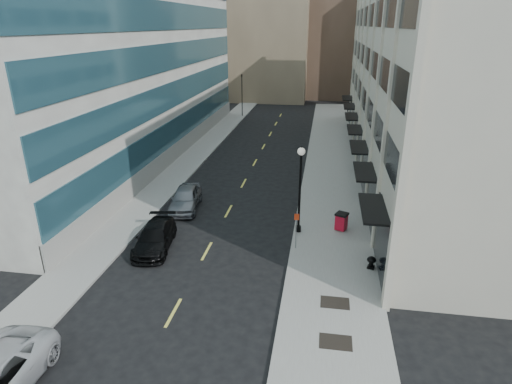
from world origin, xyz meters
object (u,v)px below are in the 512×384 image
(car_black_pickup, at_px, (155,237))
(urn_planter, at_px, (371,261))
(lamppost, at_px, (300,183))
(car_silver_sedan, at_px, (185,198))
(sign_post, at_px, (296,225))
(trash_bin, at_px, (341,221))
(traffic_signal, at_px, (242,77))

(car_black_pickup, height_order, urn_planter, car_black_pickup)
(car_black_pickup, relative_size, urn_planter, 7.01)
(car_black_pickup, xyz_separation_m, lamppost, (8.50, 3.33, 2.84))
(car_black_pickup, xyz_separation_m, car_silver_sedan, (-0.03, 6.09, 0.11))
(sign_post, height_order, urn_planter, sign_post)
(sign_post, bearing_deg, trash_bin, 42.54)
(traffic_signal, xyz_separation_m, car_silver_sedan, (2.27, -34.00, -4.89))
(traffic_signal, distance_m, car_black_pickup, 40.47)
(car_black_pickup, bearing_deg, urn_planter, -10.45)
(trash_bin, bearing_deg, lamppost, -141.40)
(car_black_pickup, height_order, lamppost, lamppost)
(car_silver_sedan, bearing_deg, car_black_pickup, -97.22)
(traffic_signal, height_order, urn_planter, traffic_signal)
(car_silver_sedan, bearing_deg, traffic_signal, 86.36)
(lamppost, distance_m, urn_planter, 6.51)
(car_silver_sedan, height_order, lamppost, lamppost)
(car_silver_sedan, bearing_deg, sign_post, -38.14)
(lamppost, bearing_deg, car_black_pickup, -158.62)
(car_silver_sedan, bearing_deg, urn_planter, -34.85)
(car_black_pickup, relative_size, car_silver_sedan, 1.01)
(traffic_signal, bearing_deg, sign_post, -74.54)
(car_black_pickup, bearing_deg, car_silver_sedan, 82.29)
(traffic_signal, xyz_separation_m, urn_planter, (15.10, -40.64, -5.14))
(trash_bin, bearing_deg, car_silver_sedan, -165.86)
(urn_planter, bearing_deg, traffic_signal, 110.38)
(car_silver_sedan, relative_size, urn_planter, 6.92)
(sign_post, bearing_deg, lamppost, 85.30)
(lamppost, bearing_deg, traffic_signal, 106.37)
(car_silver_sedan, bearing_deg, lamppost, -25.42)
(car_black_pickup, distance_m, urn_planter, 12.81)
(car_black_pickup, bearing_deg, trash_bin, 11.67)
(traffic_signal, relative_size, car_black_pickup, 1.42)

